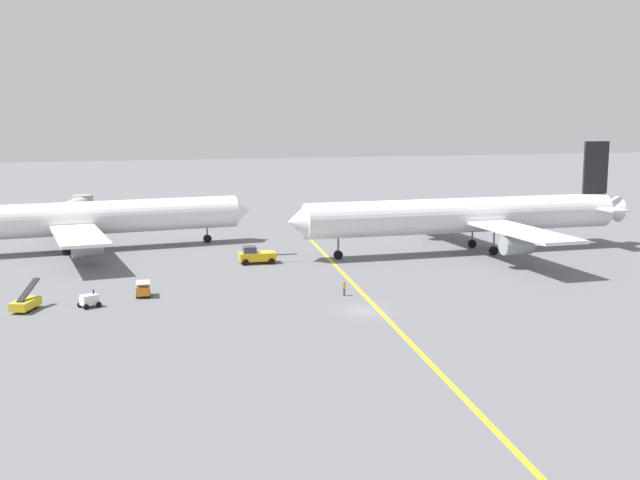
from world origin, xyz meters
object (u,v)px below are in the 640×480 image
Objects in this scene: gse_belt_loader_portside at (26,303)px; gse_baggage_cart_near_cluster at (143,289)px; gse_gpu_cart_small at (89,300)px; jet_bridge at (72,209)px; airliner_at_gate_left at (83,219)px; pushback_tug at (256,255)px; airliner_being_pushed at (466,216)px; ground_crew_marshaller_foreground at (344,288)px.

gse_belt_loader_portside is 1.76× the size of gse_baggage_cart_near_cluster.
gse_gpu_cart_small is 60.07m from jet_bridge.
airliner_at_gate_left is 29.87m from pushback_tug.
airliner_at_gate_left is at bearing -85.31° from jet_bridge.
gse_gpu_cart_small is at bearing -160.62° from airliner_being_pushed.
jet_bridge reaches higher than gse_baggage_cart_near_cluster.
jet_bridge is (-2.21, 59.94, 3.30)m from gse_gpu_cart_small.
airliner_being_pushed reaches higher than gse_baggage_cart_near_cluster.
gse_belt_loader_portside is 35.06m from ground_crew_marshaller_foreground.
gse_gpu_cart_small is (6.53, -0.53, -0.03)m from gse_belt_loader_portside.
ground_crew_marshaller_foreground is (28.80, -41.03, -4.03)m from airliner_at_gate_left.
gse_gpu_cart_small is at bearing 174.35° from ground_crew_marshaller_foreground.
airliner_at_gate_left is 38.44m from gse_gpu_cart_small.
gse_baggage_cart_near_cluster is at bearing 13.62° from gse_belt_loader_portside.
gse_belt_loader_portside is at bearing 175.35° from gse_gpu_cart_small.
airliner_at_gate_left is 6.37× the size of pushback_tug.
gse_belt_loader_portside is 0.25× the size of jet_bridge.
pushback_tug is 30.31m from gse_gpu_cart_small.
pushback_tug is at bearing 44.08° from gse_baggage_cart_near_cluster.
pushback_tug is at bearing 33.38° from gse_belt_loader_portside.
ground_crew_marshaller_foreground is at bearing -5.65° from gse_gpu_cart_small.
jet_bridge is (-57.70, 40.42, -1.53)m from airliner_being_pushed.
jet_bridge is (-1.78, 21.72, -0.81)m from airliner_at_gate_left.
airliner_being_pushed is 33.06× the size of ground_crew_marshaller_foreground.
airliner_at_gate_left is at bearing 161.51° from airliner_being_pushed.
airliner_being_pushed is 52.22m from gse_baggage_cart_near_cluster.
gse_gpu_cart_small is at bearing -149.27° from gse_baggage_cart_near_cluster.
gse_gpu_cart_small reaches higher than ground_crew_marshaller_foreground.
gse_gpu_cart_small is 0.13× the size of jet_bridge.
gse_baggage_cart_near_cluster is at bearing -162.14° from airliner_being_pushed.
pushback_tug is 0.42× the size of jet_bridge.
pushback_tug is at bearing 41.03° from gse_gpu_cart_small.
pushback_tug is (-32.63, 0.38, -4.46)m from airliner_being_pushed.
gse_gpu_cart_small is (-22.87, -19.90, -0.37)m from pushback_tug.
airliner_being_pushed is at bearing -35.01° from jet_bridge.
ground_crew_marshaller_foreground is at bearing -54.93° from airliner_at_gate_left.
airliner_being_pushed is at bearing 39.46° from ground_crew_marshaller_foreground.
pushback_tug reaches higher than gse_baggage_cart_near_cluster.
airliner_being_pushed reaches higher than gse_belt_loader_portside.
airliner_being_pushed is 70.47m from jet_bridge.
gse_baggage_cart_near_cluster is 23.26m from ground_crew_marshaller_foreground.
gse_baggage_cart_near_cluster is (6.00, 3.57, 0.07)m from gse_gpu_cart_small.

